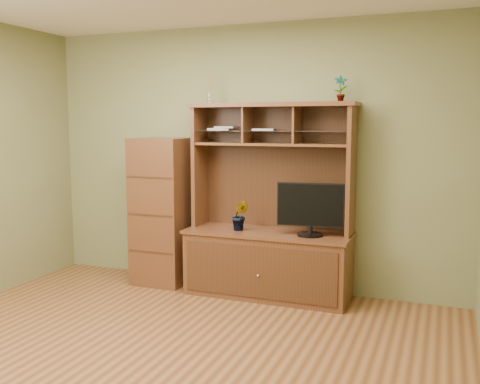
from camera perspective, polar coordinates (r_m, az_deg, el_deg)
The scene contains 8 objects.
room at distance 3.76m, azimuth -9.99°, elevation 1.84°, with size 4.54×4.04×2.74m.
media_hutch at distance 5.32m, azimuth 3.08°, elevation -5.51°, with size 1.66×0.61×1.90m.
monitor at distance 5.05m, azimuth 7.52°, elevation -1.72°, with size 0.63×0.24×0.50m.
orchid_plant at distance 5.27m, azimuth 0.01°, elevation -2.51°, with size 0.17×0.13×0.30m, color #385D20.
top_plant at distance 5.11m, azimuth 10.65°, elevation 10.80°, with size 0.13×0.09×0.25m, color #2C6C26.
reed_diffuser at distance 5.50m, azimuth -3.22°, elevation 10.62°, with size 0.06×0.06×0.31m.
magazines at distance 5.39m, azimuth -0.46°, elevation 6.76°, with size 0.71×0.20×0.04m.
side_cabinet at distance 5.75m, azimuth -8.30°, elevation -2.04°, with size 0.55×0.50×1.55m.
Camera 1 is at (1.94, -3.20, 1.70)m, focal length 40.00 mm.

